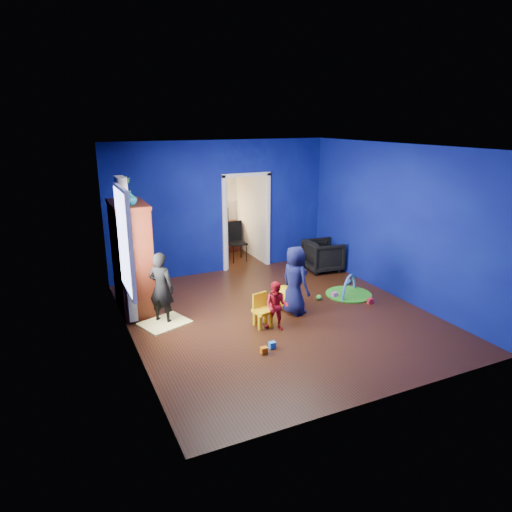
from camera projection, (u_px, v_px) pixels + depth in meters
name	position (u px, v px, depth m)	size (l,w,h in m)	color
floor	(278.00, 315.00, 8.03)	(5.00, 5.50, 0.01)	black
ceiling	(281.00, 147.00, 7.19)	(5.00, 5.50, 0.01)	white
wall_back	(221.00, 208.00, 10.00)	(5.00, 0.02, 2.90)	#090C67
wall_front	(391.00, 289.00, 5.22)	(5.00, 0.02, 2.90)	#090C67
wall_left	(127.00, 253.00, 6.60)	(0.02, 5.50, 2.90)	#090C67
wall_right	(396.00, 222.00, 8.62)	(0.02, 5.50, 2.90)	#090C67
alcove	(232.00, 208.00, 11.06)	(1.00, 1.75, 2.50)	silver
armchair	(323.00, 256.00, 10.32)	(0.74, 0.77, 0.70)	black
child_black	(161.00, 288.00, 7.60)	(0.45, 0.29, 1.23)	black
child_navy	(295.00, 280.00, 7.97)	(0.60, 0.39, 1.23)	#10133B
toddler_red	(277.00, 306.00, 7.39)	(0.40, 0.31, 0.82)	red
vase	(130.00, 198.00, 7.44)	(0.23, 0.23, 0.24)	#0C5966
potted_plant	(124.00, 189.00, 7.86)	(0.23, 0.23, 0.41)	#37832F
tv_armoire	(132.00, 258.00, 8.01)	(0.58, 1.14, 1.96)	#3E160A
crt_tv	(134.00, 255.00, 8.02)	(0.46, 0.70, 0.54)	silver
yellow_blanket	(165.00, 323.00, 7.69)	(0.75, 0.60, 0.03)	#F2E07A
hopper_ball	(285.00, 297.00, 8.28)	(0.44, 0.44, 0.44)	yellow
kid_chair	(263.00, 312.00, 7.55)	(0.28, 0.28, 0.50)	yellow
play_mat	(349.00, 294.00, 8.96)	(0.89, 0.89, 0.02)	green
toy_arch	(349.00, 294.00, 8.96)	(0.80, 0.80, 0.05)	#3F8CD8
window_left	(123.00, 241.00, 6.88)	(0.03, 0.95, 1.55)	white
curtain	(126.00, 250.00, 7.49)	(0.14, 0.42, 2.40)	slate
doorway	(246.00, 223.00, 10.35)	(1.16, 0.10, 2.10)	white
study_desk	(223.00, 237.00, 11.86)	(0.88, 0.44, 0.75)	#3D140A
desk_monitor	(221.00, 214.00, 11.80)	(0.40, 0.05, 0.32)	black
desk_lamp	(211.00, 216.00, 11.64)	(0.14, 0.14, 0.14)	#FFD88C
folding_chair	(237.00, 242.00, 11.00)	(0.40, 0.40, 0.92)	black
book_shelf	(220.00, 173.00, 11.48)	(0.88, 0.24, 0.04)	white
toy_0	(370.00, 301.00, 8.54)	(0.10, 0.08, 0.10)	red
toy_1	(348.00, 281.00, 9.55)	(0.11, 0.11, 0.11)	#248ACD
toy_2	(264.00, 350.00, 6.71)	(0.10, 0.08, 0.10)	orange
toy_3	(319.00, 297.00, 8.70)	(0.11, 0.11, 0.11)	green
toy_4	(335.00, 295.00, 8.83)	(0.10, 0.08, 0.10)	#DE53DB
toy_5	(272.00, 345.00, 6.87)	(0.10, 0.08, 0.10)	#2781E0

